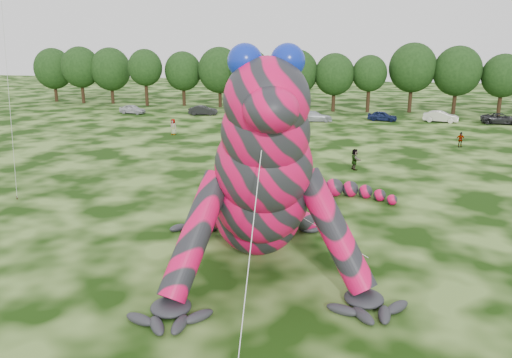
{
  "coord_description": "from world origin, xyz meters",
  "views": [
    {
      "loc": [
        1.31,
        -22.1,
        10.73
      ],
      "look_at": [
        -4.05,
        1.5,
        4.0
      ],
      "focal_mm": 35.0,
      "sensor_mm": 36.0,
      "label": 1
    }
  ],
  "objects": [
    {
      "name": "car_4",
      "position": [
        3.16,
        48.8,
        0.68
      ],
      "size": [
        4.17,
        2.14,
        1.36
      ],
      "primitive_type": "imported",
      "rotation": [
        0.0,
        0.0,
        1.43
      ],
      "color": "#151F47",
      "rests_on": "ground"
    },
    {
      "name": "spectator_4",
      "position": [
        -21.13,
        32.64,
        0.93
      ],
      "size": [
        1.05,
        0.86,
        1.85
      ],
      "primitive_type": "imported",
      "rotation": [
        0.0,
        0.0,
        5.94
      ],
      "color": "gray",
      "rests_on": "ground"
    },
    {
      "name": "tree_10",
      "position": [
        7.4,
        58.58,
        5.25
      ],
      "size": [
        7.09,
        6.38,
        10.5
      ],
      "primitive_type": null,
      "color": "black",
      "rests_on": "ground"
    },
    {
      "name": "spectator_3",
      "position": [
        10.77,
        32.39,
        0.8
      ],
      "size": [
        0.98,
        0.52,
        1.59
      ],
      "primitive_type": "imported",
      "rotation": [
        0.0,
        0.0,
        0.14
      ],
      "color": "gray",
      "rests_on": "ground"
    },
    {
      "name": "tree_4",
      "position": [
        -29.64,
        58.71,
        4.53
      ],
      "size": [
        6.22,
        5.6,
        9.06
      ],
      "primitive_type": null,
      "color": "black",
      "rests_on": "ground"
    },
    {
      "name": "tree_7",
      "position": [
        -10.08,
        56.8,
        4.74
      ],
      "size": [
        6.68,
        6.01,
        9.48
      ],
      "primitive_type": null,
      "color": "black",
      "rests_on": "ground"
    },
    {
      "name": "spectator_1",
      "position": [
        -9.68,
        26.87,
        0.81
      ],
      "size": [
        0.95,
        0.99,
        1.61
      ],
      "primitive_type": "imported",
      "rotation": [
        0.0,
        0.0,
        0.96
      ],
      "color": "gray",
      "rests_on": "ground"
    },
    {
      "name": "car_6",
      "position": [
        18.57,
        49.64,
        0.7
      ],
      "size": [
        5.13,
        2.52,
        1.4
      ],
      "primitive_type": "imported",
      "rotation": [
        0.0,
        0.0,
        1.53
      ],
      "color": "#232426",
      "rests_on": "ground"
    },
    {
      "name": "tree_0",
      "position": [
        -54.56,
        59.23,
        4.75
      ],
      "size": [
        6.91,
        6.22,
        9.51
      ],
      "primitive_type": null,
      "color": "black",
      "rests_on": "ground"
    },
    {
      "name": "tree_6",
      "position": [
        -17.56,
        56.68,
        4.75
      ],
      "size": [
        6.52,
        5.86,
        9.49
      ],
      "primitive_type": null,
      "color": "black",
      "rests_on": "ground"
    },
    {
      "name": "tree_5",
      "position": [
        -23.12,
        58.44,
        4.9
      ],
      "size": [
        7.16,
        6.44,
        9.8
      ],
      "primitive_type": null,
      "color": "black",
      "rests_on": "ground"
    },
    {
      "name": "tree_3",
      "position": [
        -35.72,
        57.07,
        4.72
      ],
      "size": [
        5.81,
        5.23,
        9.44
      ],
      "primitive_type": null,
      "color": "black",
      "rests_on": "ground"
    },
    {
      "name": "car_2",
      "position": [
        -14.2,
        48.82,
        0.7
      ],
      "size": [
        5.23,
        2.76,
        1.4
      ],
      "primitive_type": "imported",
      "rotation": [
        0.0,
        0.0,
        1.48
      ],
      "color": "maroon",
      "rests_on": "ground"
    },
    {
      "name": "tree_8",
      "position": [
        -4.22,
        56.99,
        4.47
      ],
      "size": [
        6.14,
        5.53,
        8.94
      ],
      "primitive_type": null,
      "color": "black",
      "rests_on": "ground"
    },
    {
      "name": "tree_9",
      "position": [
        1.06,
        57.35,
        4.34
      ],
      "size": [
        5.27,
        4.74,
        8.68
      ],
      "primitive_type": null,
      "color": "black",
      "rests_on": "ground"
    },
    {
      "name": "car_5",
      "position": [
        10.89,
        49.44,
        0.76
      ],
      "size": [
        4.79,
        2.33,
        1.51
      ],
      "primitive_type": "imported",
      "rotation": [
        0.0,
        0.0,
        1.41
      ],
      "color": "silver",
      "rests_on": "ground"
    },
    {
      "name": "tree_11",
      "position": [
        13.79,
        58.2,
        5.03
      ],
      "size": [
        7.01,
        6.31,
        10.07
      ],
      "primitive_type": null,
      "color": "black",
      "rests_on": "ground"
    },
    {
      "name": "inflatable_gecko",
      "position": [
        -4.32,
        2.5,
        5.34
      ],
      "size": [
        23.68,
        25.86,
        10.69
      ],
      "primitive_type": null,
      "rotation": [
        0.0,
        0.0,
        0.31
      ],
      "color": "#DE0B4C",
      "rests_on": "ground"
    },
    {
      "name": "ground",
      "position": [
        0.0,
        0.0,
        0.0
      ],
      "size": [
        240.0,
        240.0,
        0.0
      ],
      "primitive_type": "plane",
      "color": "#16330A",
      "rests_on": "ground"
    },
    {
      "name": "car_1",
      "position": [
        -22.86,
        48.65,
        0.7
      ],
      "size": [
        4.41,
        2.1,
        1.4
      ],
      "primitive_type": "imported",
      "rotation": [
        0.0,
        0.0,
        1.72
      ],
      "color": "black",
      "rests_on": "ground"
    },
    {
      "name": "spectator_5",
      "position": [
        0.36,
        20.38,
        0.91
      ],
      "size": [
        1.18,
        1.77,
        1.83
      ],
      "primitive_type": "imported",
      "rotation": [
        0.0,
        0.0,
        1.99
      ],
      "color": "gray",
      "rests_on": "ground"
    },
    {
      "name": "tree_12",
      "position": [
        20.01,
        57.74,
        4.49
      ],
      "size": [
        5.99,
        5.39,
        8.97
      ],
      "primitive_type": null,
      "color": "black",
      "rests_on": "ground"
    },
    {
      "name": "car_3",
      "position": [
        -5.97,
        46.14,
        0.72
      ],
      "size": [
        5.23,
        2.94,
        1.43
      ],
      "primitive_type": "imported",
      "rotation": [
        0.0,
        0.0,
        1.77
      ],
      "color": "#B3B8BE",
      "rests_on": "ground"
    },
    {
      "name": "tree_1",
      "position": [
        -48.36,
        58.05,
        4.9
      ],
      "size": [
        6.74,
        6.07,
        9.81
      ],
      "primitive_type": null,
      "color": "black",
      "rests_on": "ground"
    },
    {
      "name": "tree_2",
      "position": [
        -43.02,
        58.76,
        4.82
      ],
      "size": [
        7.04,
        6.34,
        9.64
      ],
      "primitive_type": null,
      "color": "black",
      "rests_on": "ground"
    },
    {
      "name": "car_0",
      "position": [
        -33.81,
        47.7,
        0.69
      ],
      "size": [
        4.22,
        2.16,
        1.38
      ],
      "primitive_type": "imported",
      "rotation": [
        0.0,
        0.0,
        1.44
      ],
      "color": "silver",
      "rests_on": "ground"
    }
  ]
}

